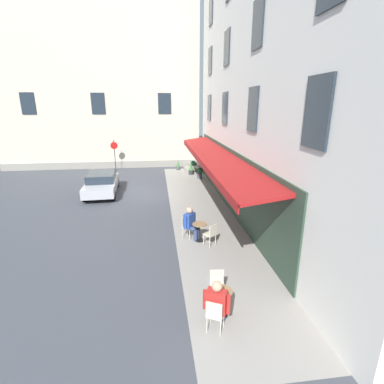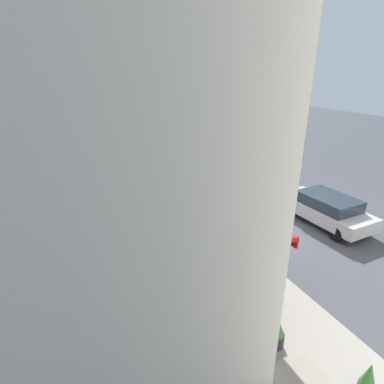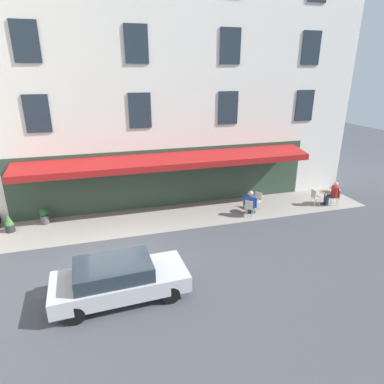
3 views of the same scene
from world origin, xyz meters
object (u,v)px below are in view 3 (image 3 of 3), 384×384
Objects in this scene: cafe_chair_cream_near_door at (257,199)px; parked_car_silver at (119,279)px; cafe_table_mid_terrace at (252,204)px; cafe_chair_cream_corner_right at (315,196)px; seated_companion_in_red at (333,193)px; potted_plant_entrance_left at (9,223)px; cafe_table_near_entrance at (325,196)px; potted_plant_by_steps at (44,216)px; seated_patron_in_blue at (250,202)px; cafe_chair_cream_by_window at (337,196)px; cafe_chair_cream_kerbside at (249,207)px.

cafe_chair_cream_near_door is 0.21× the size of parked_car_silver.
cafe_table_mid_terrace is 0.63m from cafe_chair_cream_near_door.
seated_companion_in_red reaches higher than cafe_chair_cream_corner_right.
potted_plant_entrance_left is at bearing -4.29° from cafe_chair_cream_corner_right.
potted_plant_by_steps is at bearing -6.47° from cafe_table_near_entrance.
potted_plant_entrance_left is at bearing -4.24° from cafe_table_near_entrance.
potted_plant_entrance_left is (16.54, -1.38, -0.30)m from seated_companion_in_red.
seated_companion_in_red is at bearing 171.05° from cafe_chair_cream_near_door.
cafe_table_near_entrance is 0.17× the size of parked_car_silver.
cafe_table_near_entrance is at bearing -177.36° from seated_patron_in_blue.
seated_companion_in_red reaches higher than parked_car_silver.
potted_plant_entrance_left is (15.54, -1.17, -0.13)m from cafe_chair_cream_corner_right.
cafe_table_mid_terrace is 0.47m from seated_patron_in_blue.
cafe_chair_cream_corner_right is 1.00× the size of cafe_chair_cream_near_door.
cafe_chair_cream_by_window is at bearing 153.81° from seated_companion_in_red.
parked_car_silver is at bearing 35.12° from cafe_table_mid_terrace.
cafe_chair_cream_by_window is 5.37m from cafe_chair_cream_kerbside.
cafe_table_near_entrance is 0.56× the size of seated_companion_in_red.
cafe_chair_cream_near_door is 1.11× the size of potted_plant_by_steps.
parked_car_silver is at bearing 21.84° from seated_companion_in_red.
cafe_chair_cream_by_window is 1.11× the size of potted_plant_by_steps.
cafe_chair_cream_near_door is (4.46, -0.77, 0.00)m from cafe_chair_cream_by_window.
seated_patron_in_blue is (5.23, -0.06, 0.18)m from cafe_chair_cream_by_window.
cafe_chair_cream_by_window is 1.06× the size of potted_plant_entrance_left.
cafe_chair_cream_kerbside is at bearing 4.55° from cafe_table_near_entrance.
cafe_chair_cream_near_door reaches higher than potted_plant_entrance_left.
parked_car_silver is (-4.52, 6.20, 0.29)m from potted_plant_entrance_left.
potted_plant_entrance_left is (11.36, -1.58, -0.13)m from cafe_chair_cream_kerbside.
cafe_table_mid_terrace is 0.82× the size of cafe_chair_cream_kerbside.
cafe_chair_cream_near_door is 4.32m from seated_companion_in_red.
cafe_chair_cream_kerbside and cafe_chair_cream_near_door have the same top height.
potted_plant_by_steps is (15.09, -1.85, -0.30)m from seated_companion_in_red.
seated_companion_in_red is at bearing -158.16° from parked_car_silver.
seated_patron_in_blue is at bearing 172.99° from potted_plant_entrance_left.
seated_companion_in_red is (-0.37, 0.18, 0.22)m from cafe_table_near_entrance.
cafe_table_near_entrance is 0.82× the size of cafe_chair_cream_kerbside.
cafe_chair_cream_by_window is 5.23m from seated_patron_in_blue.
parked_car_silver is (7.25, 5.10, 0.22)m from cafe_table_mid_terrace.
potted_plant_entrance_left is (1.45, 0.47, 0.01)m from potted_plant_by_steps.
cafe_chair_cream_kerbside is 0.21× the size of parked_car_silver.
cafe_chair_cream_by_window is at bearing 165.43° from cafe_chair_cream_corner_right.
potted_plant_by_steps is at bearing -7.26° from cafe_chair_cream_by_window.
seated_companion_in_red is at bearing 176.58° from cafe_table_mid_terrace.
cafe_chair_cream_kerbside reaches higher than potted_plant_by_steps.
cafe_chair_cream_near_door is 12.29m from potted_plant_entrance_left.
cafe_table_mid_terrace is (4.40, -0.10, 0.00)m from cafe_table_near_entrance.
cafe_chair_cream_corner_right is (0.63, -0.03, 0.06)m from cafe_table_near_entrance.
seated_patron_in_blue is at bearing 2.64° from cafe_table_near_entrance.
cafe_chair_cream_corner_right is 0.67× the size of seated_patron_in_blue.
seated_companion_in_red is at bearing -177.80° from cafe_chair_cream_kerbside.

